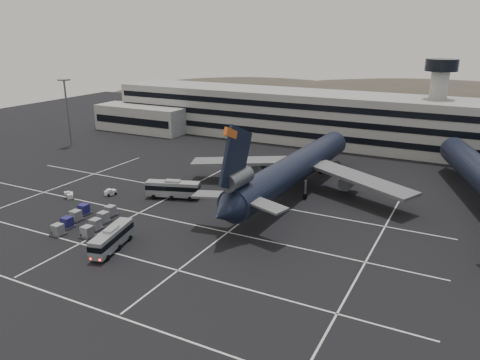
% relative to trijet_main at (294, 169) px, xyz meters
% --- Properties ---
extents(ground, '(260.00, 260.00, 0.00)m').
position_rel_trijet_main_xyz_m(ground, '(-14.57, -25.96, -5.25)').
color(ground, black).
rests_on(ground, ground).
extents(lane_markings, '(90.00, 55.62, 0.01)m').
position_rel_trijet_main_xyz_m(lane_markings, '(-13.62, -25.24, -5.24)').
color(lane_markings, silver).
rests_on(lane_markings, ground).
extents(terminal, '(125.00, 26.00, 24.00)m').
position_rel_trijet_main_xyz_m(terminal, '(-17.51, 45.18, 1.68)').
color(terminal, gray).
rests_on(terminal, ground).
extents(hills, '(352.00, 180.00, 44.00)m').
position_rel_trijet_main_xyz_m(hills, '(3.43, 144.04, -17.32)').
color(hills, '#38332B').
rests_on(hills, ground).
extents(lightpole_left, '(2.40, 2.40, 18.28)m').
position_rel_trijet_main_xyz_m(lightpole_left, '(-69.57, 9.04, 6.57)').
color(lightpole_left, slate).
rests_on(lightpole_left, ground).
extents(trijet_main, '(47.43, 57.60, 18.08)m').
position_rel_trijet_main_xyz_m(trijet_main, '(0.00, 0.00, 0.00)').
color(trijet_main, black).
rests_on(trijet_main, ground).
extents(bus_near, '(4.47, 10.00, 3.44)m').
position_rel_trijet_main_xyz_m(bus_near, '(-14.82, -35.11, -3.37)').
color(bus_near, gray).
rests_on(bus_near, ground).
extents(bus_far, '(10.54, 5.63, 3.64)m').
position_rel_trijet_main_xyz_m(bus_far, '(-19.57, -12.82, -3.26)').
color(bus_far, gray).
rests_on(bus_far, ground).
extents(tug_a, '(1.88, 2.39, 1.36)m').
position_rel_trijet_main_xyz_m(tug_a, '(-31.59, -17.14, -4.65)').
color(tug_a, silver).
rests_on(tug_a, ground).
extents(tug_b, '(2.37, 2.28, 1.33)m').
position_rel_trijet_main_xyz_m(tug_b, '(-37.27, -22.01, -4.66)').
color(tug_b, silver).
rests_on(tug_b, ground).
extents(uld_cluster, '(10.01, 12.66, 1.83)m').
position_rel_trijet_main_xyz_m(uld_cluster, '(-25.02, -30.24, -4.36)').
color(uld_cluster, '#2D2D30').
rests_on(uld_cluster, ground).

